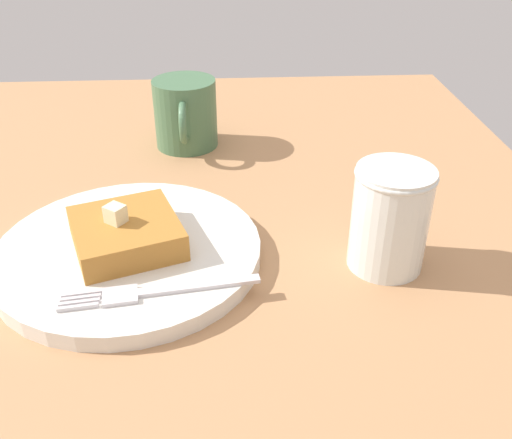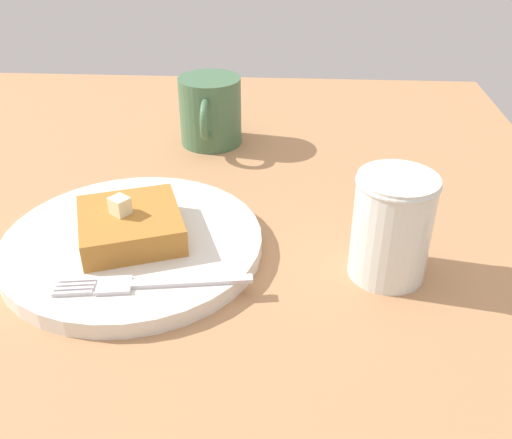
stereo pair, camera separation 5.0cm
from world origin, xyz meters
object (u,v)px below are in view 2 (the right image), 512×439
(syrup_jar, at_px, (391,231))
(coffee_mug, at_px, (210,111))
(fork, at_px, (143,284))
(plate, at_px, (133,243))

(syrup_jar, height_order, coffee_mug, syrup_jar)
(fork, relative_size, coffee_mug, 1.49)
(fork, bearing_deg, plate, -159.17)
(plate, relative_size, fork, 1.51)
(plate, height_order, syrup_jar, syrup_jar)
(fork, relative_size, syrup_jar, 1.67)
(plate, bearing_deg, syrup_jar, 85.10)
(fork, bearing_deg, coffee_mug, 177.42)
(plate, relative_size, syrup_jar, 2.53)
(syrup_jar, bearing_deg, plate, -94.90)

